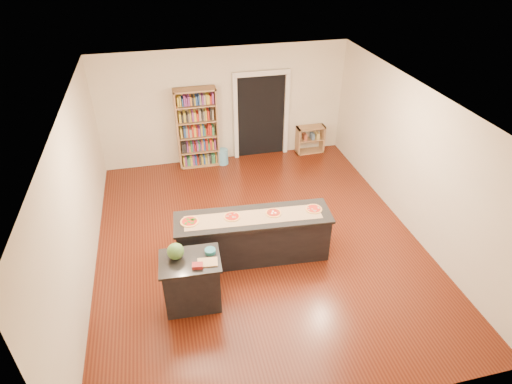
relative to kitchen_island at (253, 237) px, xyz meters
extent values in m
cube|color=beige|center=(0.19, 0.40, 0.95)|extent=(6.00, 7.00, 2.80)
cube|color=#541E0E|center=(0.19, 0.40, -0.45)|extent=(6.00, 7.00, 0.01)
cube|color=white|center=(0.19, 0.40, 2.34)|extent=(6.00, 7.00, 0.01)
cube|color=black|center=(1.09, 3.88, 0.60)|extent=(1.20, 0.02, 2.10)
cube|color=silver|center=(0.44, 3.84, 0.60)|extent=(0.10, 0.08, 2.10)
cube|color=silver|center=(1.74, 3.84, 0.60)|extent=(0.10, 0.08, 2.10)
cube|color=silver|center=(1.09, 3.84, 1.70)|extent=(1.40, 0.08, 0.12)
cube|color=black|center=(0.00, 0.00, -0.03)|extent=(2.65, 0.66, 0.85)
cube|color=black|center=(0.00, 0.00, 0.42)|extent=(2.73, 0.74, 0.05)
cube|color=black|center=(-1.18, -0.87, -0.02)|extent=(0.84, 0.59, 0.87)
cube|color=black|center=(-1.18, -0.87, 0.44)|extent=(0.92, 0.67, 0.04)
cube|color=#A57B50|center=(-0.53, 3.67, 0.53)|extent=(0.98, 0.35, 1.96)
cube|color=#A57B50|center=(2.37, 3.69, -0.09)|extent=(0.72, 0.31, 0.72)
cylinder|color=#63B4DD|center=(0.04, 3.58, -0.26)|extent=(0.27, 0.27, 0.39)
cube|color=#9A704F|center=(0.00, -0.02, 0.45)|extent=(2.39, 0.59, 0.00)
sphere|color=#144214|center=(-1.37, -0.78, 0.59)|extent=(0.26, 0.26, 0.26)
cube|color=tan|center=(-0.93, -1.00, 0.47)|extent=(0.32, 0.23, 0.02)
cube|color=maroon|center=(-1.08, -1.06, 0.49)|extent=(0.17, 0.13, 0.06)
cylinder|color=#195966|center=(-0.86, -0.78, 0.49)|extent=(0.17, 0.17, 0.06)
cylinder|color=#DCAC54|center=(-1.09, 0.09, 0.46)|extent=(0.30, 0.30, 0.02)
cylinder|color=#A5190C|center=(-1.09, 0.09, 0.47)|extent=(0.24, 0.24, 0.00)
cylinder|color=#DCAC54|center=(-0.36, 0.06, 0.46)|extent=(0.28, 0.28, 0.02)
cylinder|color=#A5190C|center=(-0.36, 0.06, 0.47)|extent=(0.23, 0.23, 0.00)
cylinder|color=#DCAC54|center=(0.36, 0.01, 0.46)|extent=(0.26, 0.26, 0.02)
cylinder|color=#A5190C|center=(0.36, 0.01, 0.47)|extent=(0.21, 0.21, 0.00)
cylinder|color=#DCAC54|center=(1.09, -0.04, 0.46)|extent=(0.28, 0.28, 0.02)
cylinder|color=#A5190C|center=(1.09, -0.04, 0.47)|extent=(0.23, 0.23, 0.00)
camera|label=1|loc=(-1.32, -5.80, 4.81)|focal=30.00mm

